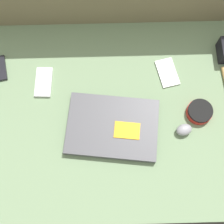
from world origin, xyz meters
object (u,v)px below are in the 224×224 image
at_px(computer_mouse, 184,130).
at_px(speaker_puck, 200,112).
at_px(phone_black, 44,82).
at_px(laptop, 112,127).
at_px(phone_small, 167,73).

bearing_deg(computer_mouse, speaker_puck, 31.63).
bearing_deg(phone_black, computer_mouse, -19.03).
relative_size(computer_mouse, phone_black, 0.55).
bearing_deg(computer_mouse, laptop, 161.13).
bearing_deg(phone_black, laptop, -33.54).
distance_m(laptop, phone_black, 0.31).
xyz_separation_m(laptop, phone_small, (0.22, 0.21, -0.01)).
xyz_separation_m(speaker_puck, phone_black, (-0.57, 0.14, -0.01)).
distance_m(phone_black, phone_small, 0.47).
relative_size(laptop, computer_mouse, 5.27).
relative_size(speaker_puck, phone_small, 0.74).
height_order(speaker_puck, phone_small, speaker_puck).
distance_m(laptop, phone_small, 0.30).
relative_size(laptop, phone_small, 2.77).
height_order(laptop, computer_mouse, computer_mouse).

